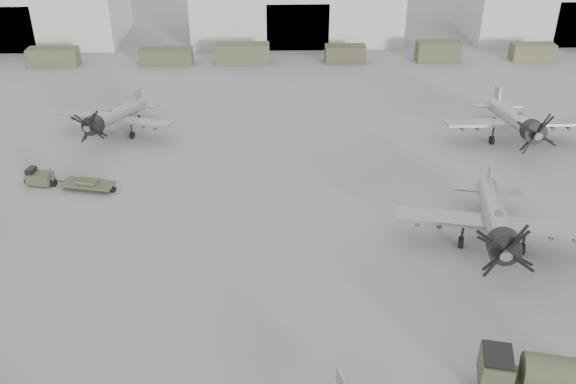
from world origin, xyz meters
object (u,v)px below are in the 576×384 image
ground_crew (52,177)px  aircraft_far_0 (113,117)px  aircraft_mid_2 (496,221)px  fuel_tanker (547,375)px  tug_trailer (58,180)px  aircraft_far_1 (517,121)px

ground_crew → aircraft_far_0: bearing=-37.6°
aircraft_mid_2 → ground_crew: aircraft_mid_2 is taller
fuel_tanker → tug_trailer: size_ratio=0.96×
aircraft_far_0 → fuel_tanker: bearing=-31.5°
aircraft_mid_2 → aircraft_far_1: size_ratio=1.07×
ground_crew → aircraft_mid_2: bearing=-126.4°
aircraft_far_0 → ground_crew: aircraft_far_0 is taller
aircraft_far_0 → aircraft_mid_2: bearing=-16.0°
aircraft_mid_2 → tug_trailer: 34.37m
aircraft_far_1 → ground_crew: aircraft_far_1 is taller
ground_crew → aircraft_far_1: bearing=-99.6°
fuel_tanker → tug_trailer: fuel_tanker is taller
aircraft_mid_2 → fuel_tanker: aircraft_mid_2 is taller
ground_crew → tug_trailer: bearing=-130.6°
tug_trailer → ground_crew: (-0.47, 0.19, 0.24)m
aircraft_far_1 → fuel_tanker: bearing=-105.8°
aircraft_mid_2 → ground_crew: (-33.18, 10.56, -1.69)m
aircraft_far_0 → aircraft_far_1: aircraft_far_1 is taller
fuel_tanker → tug_trailer: bearing=156.7°
aircraft_far_1 → tug_trailer: aircraft_far_1 is taller
fuel_tanker → ground_crew: bearing=156.9°
aircraft_far_1 → tug_trailer: (-40.08, -6.67, -1.80)m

